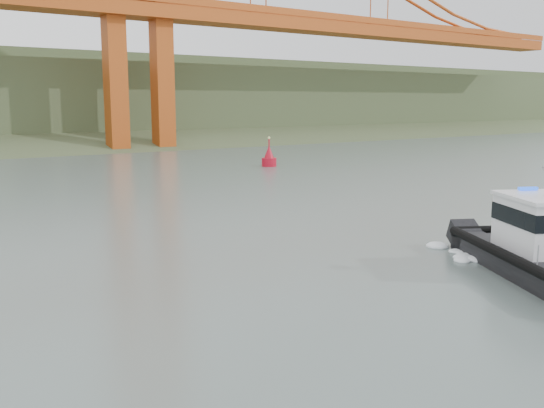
% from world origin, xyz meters
% --- Properties ---
extents(ground, '(400.00, 400.00, 0.00)m').
position_xyz_m(ground, '(0.00, 0.00, 0.00)').
color(ground, '#4E5C56').
rests_on(ground, ground).
extents(nav_buoy, '(1.84, 1.84, 3.84)m').
position_xyz_m(nav_buoy, '(24.77, 42.45, 1.01)').
color(nav_buoy, '#B00C1E').
rests_on(nav_buoy, ground).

